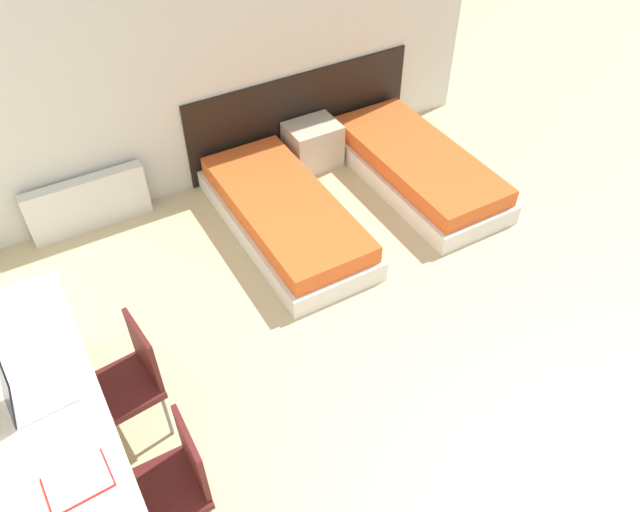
{
  "coord_description": "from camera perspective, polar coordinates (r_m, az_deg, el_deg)",
  "views": [
    {
      "loc": [
        -1.63,
        -0.44,
        3.66
      ],
      "look_at": [
        0.0,
        2.38,
        0.55
      ],
      "focal_mm": 35.0,
      "sensor_mm": 36.0,
      "label": 1
    }
  ],
  "objects": [
    {
      "name": "chair_near_laptop",
      "position": [
        4.03,
        -16.99,
        -10.6
      ],
      "size": [
        0.45,
        0.45,
        0.89
      ],
      "rotation": [
        0.0,
        0.0,
        0.1
      ],
      "color": "#511919",
      "rests_on": "ground_plane"
    },
    {
      "name": "laptop",
      "position": [
        3.74,
        -24.99,
        -11.55
      ],
      "size": [
        0.36,
        0.27,
        0.34
      ],
      "rotation": [
        0.0,
        0.0,
        0.07
      ],
      "color": "silver",
      "rests_on": "desk"
    },
    {
      "name": "headboard_panel",
      "position": [
        6.27,
        -1.74,
        12.77
      ],
      "size": [
        2.38,
        0.03,
        0.87
      ],
      "color": "black",
      "rests_on": "ground_plane"
    },
    {
      "name": "bed_near_door",
      "position": [
        6.06,
        8.88,
        8.01
      ],
      "size": [
        0.86,
        1.92,
        0.35
      ],
      "color": "silver",
      "rests_on": "ground_plane"
    },
    {
      "name": "chair_near_notebook",
      "position": [
        3.6,
        -13.18,
        -19.4
      ],
      "size": [
        0.41,
        0.41,
        0.89
      ],
      "rotation": [
        0.0,
        0.0,
        -0.01
      ],
      "color": "#511919",
      "rests_on": "ground_plane"
    },
    {
      "name": "nightstand",
      "position": [
        6.21,
        -0.67,
        10.14
      ],
      "size": [
        0.5,
        0.39,
        0.45
      ],
      "color": "beige",
      "rests_on": "ground_plane"
    },
    {
      "name": "desk",
      "position": [
        3.73,
        -22.47,
        -16.49
      ],
      "size": [
        0.59,
        2.56,
        0.75
      ],
      "color": "beige",
      "rests_on": "ground_plane"
    },
    {
      "name": "wall_back",
      "position": [
        5.56,
        -10.77,
        18.43
      ],
      "size": [
        5.55,
        0.05,
        2.7
      ],
      "color": "silver",
      "rests_on": "ground_plane"
    },
    {
      "name": "bed_near_window",
      "position": [
        5.44,
        -3.23,
        3.72
      ],
      "size": [
        0.86,
        1.92,
        0.35
      ],
      "color": "silver",
      "rests_on": "ground_plane"
    },
    {
      "name": "radiator",
      "position": [
        5.79,
        -20.43,
        4.51
      ],
      "size": [
        1.04,
        0.12,
        0.5
      ],
      "color": "silver",
      "rests_on": "ground_plane"
    },
    {
      "name": "open_notebook",
      "position": [
        3.44,
        -21.27,
        -18.7
      ],
      "size": [
        0.32,
        0.25,
        0.02
      ],
      "rotation": [
        0.0,
        0.0,
        0.05
      ],
      "color": "#B21E1E",
      "rests_on": "desk"
    }
  ]
}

